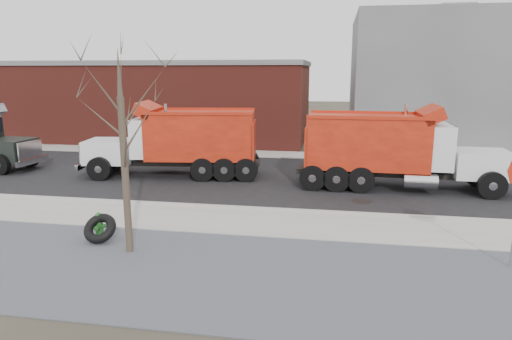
% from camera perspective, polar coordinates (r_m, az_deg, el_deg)
% --- Properties ---
extents(ground, '(120.00, 120.00, 0.00)m').
position_cam_1_polar(ground, '(13.95, 1.29, -7.03)').
color(ground, '#383328').
rests_on(ground, ground).
extents(gravel_verge, '(60.00, 5.00, 0.03)m').
position_cam_1_polar(gravel_verge, '(10.75, -1.56, -13.04)').
color(gravel_verge, slate).
rests_on(gravel_verge, ground).
extents(sidewalk, '(60.00, 2.50, 0.06)m').
position_cam_1_polar(sidewalk, '(14.17, 1.44, -6.59)').
color(sidewalk, '#9E9B93').
rests_on(sidewalk, ground).
extents(curb, '(60.00, 0.15, 0.11)m').
position_cam_1_polar(curb, '(15.39, 2.15, -4.96)').
color(curb, '#9E9B93').
rests_on(curb, ground).
extents(road, '(60.00, 9.40, 0.02)m').
position_cam_1_polar(road, '(19.96, 3.98, -1.10)').
color(road, black).
rests_on(road, ground).
extents(far_sidewalk, '(60.00, 2.00, 0.06)m').
position_cam_1_polar(far_sidewalk, '(25.51, 5.30, 1.85)').
color(far_sidewalk, '#9E9B93').
rests_on(far_sidewalk, ground).
extents(building_grey, '(12.00, 10.00, 8.00)m').
position_cam_1_polar(building_grey, '(31.82, 23.02, 10.20)').
color(building_grey, gray).
rests_on(building_grey, ground).
extents(building_brick, '(20.20, 8.20, 5.30)m').
position_cam_1_polar(building_brick, '(32.37, -11.98, 8.52)').
color(building_brick, maroon).
rests_on(building_brick, ground).
extents(bare_tree, '(3.20, 3.20, 5.20)m').
position_cam_1_polar(bare_tree, '(11.69, -16.39, 5.33)').
color(bare_tree, '#382D23').
rests_on(bare_tree, ground).
extents(fire_hydrant, '(0.43, 0.42, 0.77)m').
position_cam_1_polar(fire_hydrant, '(13.56, -19.00, -6.73)').
color(fire_hydrant, '#2D6928').
rests_on(fire_hydrant, ground).
extents(truck_tire, '(0.90, 0.83, 0.80)m').
position_cam_1_polar(truck_tire, '(13.28, -18.93, -6.92)').
color(truck_tire, black).
rests_on(truck_tire, ground).
extents(dump_truck_red_a, '(8.17, 2.40, 3.29)m').
position_cam_1_polar(dump_truck_red_a, '(18.78, 16.71, 2.76)').
color(dump_truck_red_a, black).
rests_on(dump_truck_red_a, ground).
extents(dump_truck_red_b, '(7.82, 3.17, 3.27)m').
position_cam_1_polar(dump_truck_red_b, '(20.40, -9.48, 3.80)').
color(dump_truck_red_b, black).
rests_on(dump_truck_red_b, ground).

